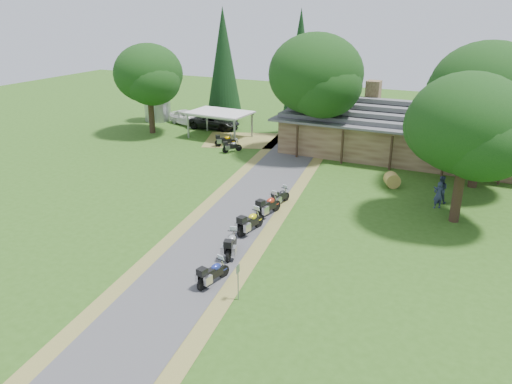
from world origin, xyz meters
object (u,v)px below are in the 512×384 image
at_px(lodge, 402,128).
at_px(car_dark_suv, 214,118).
at_px(carport, 220,125).
at_px(motorcycle_row_c, 250,221).
at_px(motorcycle_row_e, 281,196).
at_px(motorcycle_carport_b, 232,146).
at_px(motorcycle_row_b, 231,243).
at_px(motorcycle_row_d, 268,205).
at_px(motorcycle_row_a, 213,272).
at_px(car_white_sedan, 187,115).
at_px(silo, 157,94).
at_px(hay_bale, 392,180).
at_px(motorcycle_carport_a, 225,140).

xyz_separation_m(lodge, car_dark_suv, (-19.76, 1.68, -1.32)).
distance_m(carport, car_dark_suv, 3.78).
relative_size(motorcycle_row_c, motorcycle_row_e, 1.20).
height_order(carport, motorcycle_carport_b, carport).
distance_m(car_dark_suv, motorcycle_row_b, 28.73).
distance_m(motorcycle_row_d, motorcycle_row_e, 2.08).
height_order(motorcycle_row_b, motorcycle_row_e, motorcycle_row_b).
xyz_separation_m(motorcycle_row_d, motorcycle_row_e, (-0.03, 2.08, -0.13)).
bearing_deg(motorcycle_row_a, car_white_sedan, 47.74).
bearing_deg(silo, hay_bale, -20.85).
bearing_deg(silo, carport, -19.85).
bearing_deg(motorcycle_row_a, lodge, 3.92).
height_order(car_white_sedan, car_dark_suv, car_dark_suv).
distance_m(motorcycle_row_b, motorcycle_row_c, 2.96).
distance_m(motorcycle_row_a, motorcycle_carport_a, 24.58).
height_order(lodge, motorcycle_row_e, lodge).
relative_size(silo, hay_bale, 5.63).
bearing_deg(car_dark_suv, motorcycle_row_c, -149.15).
bearing_deg(carport, hay_bale, -18.30).
bearing_deg(car_dark_suv, motorcycle_row_e, -142.34).
distance_m(lodge, motorcycle_carport_a, 15.97).
relative_size(motorcycle_row_e, motorcycle_carport_b, 1.03).
relative_size(motorcycle_row_d, motorcycle_row_e, 1.22).
bearing_deg(motorcycle_row_a, silo, 52.81).
bearing_deg(motorcycle_carport_b, car_dark_suv, 73.73).
distance_m(silo, car_white_sedan, 4.64).
relative_size(motorcycle_row_a, motorcycle_row_e, 1.07).
distance_m(car_white_sedan, motorcycle_carport_b, 12.10).
xyz_separation_m(motorcycle_row_d, motorcycle_carport_a, (-10.31, 13.20, -0.11)).
relative_size(motorcycle_row_a, motorcycle_carport_b, 1.10).
distance_m(silo, motorcycle_row_a, 36.76).
bearing_deg(car_dark_suv, car_white_sedan, 80.53).
height_order(silo, car_dark_suv, silo).
xyz_separation_m(car_dark_suv, hay_bale, (20.71, -10.14, -0.60)).
bearing_deg(motorcycle_row_d, carport, 50.33).
relative_size(motorcycle_row_c, motorcycle_carport_b, 1.23).
xyz_separation_m(car_dark_suv, motorcycle_row_d, (14.69, -18.80, -0.40)).
distance_m(silo, car_dark_suv, 8.09).
distance_m(lodge, carport, 17.49).
relative_size(carport, hay_bale, 5.61).
height_order(car_dark_suv, motorcycle_row_a, car_dark_suv).
distance_m(carport, motorcycle_row_b, 24.99).
bearing_deg(motorcycle_row_c, motorcycle_row_b, -163.40).
bearing_deg(motorcycle_row_d, motorcycle_row_c, -166.28).
xyz_separation_m(silo, carport, (10.19, -3.68, -1.70)).
bearing_deg(motorcycle_row_e, motorcycle_carport_a, 52.78).
relative_size(car_dark_suv, motorcycle_carport_b, 3.44).
height_order(carport, car_dark_suv, carport).
relative_size(silo, motorcycle_carport_b, 3.49).
bearing_deg(motorcycle_row_e, car_white_sedan, 57.00).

